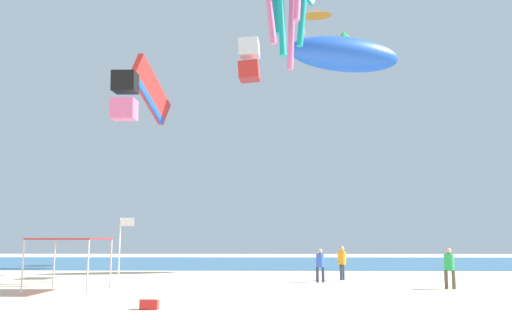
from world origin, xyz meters
name	(u,v)px	position (x,y,z in m)	size (l,w,h in m)	color
ground	(224,297)	(0.00, 0.00, -0.05)	(110.00, 110.00, 0.10)	beige
ocean_strip	(249,262)	(0.00, 28.60, 0.01)	(110.00, 25.37, 0.03)	#28608C
canopy_tent	(71,241)	(-6.57, 1.34, 2.09)	(2.62, 3.07, 2.21)	#B2B2B7
person_near_tent	(342,260)	(5.71, 7.90, 1.05)	(0.43, 0.44, 1.79)	#33384C
person_central	(320,263)	(4.37, 6.36, 0.99)	(0.45, 0.40, 1.68)	#33384C
person_rightmost	(449,265)	(9.75, 3.03, 1.05)	(0.43, 0.42, 1.78)	brown
banner_flag	(121,246)	(-4.53, 1.70, 1.89)	(0.61, 0.06, 3.08)	silver
cooler_box	(149,304)	(-2.03, -3.85, 0.18)	(0.57, 0.37, 0.35)	red
kite_box_white	(249,60)	(0.30, 19.42, 16.39)	(1.78, 1.70, 3.41)	white
kite_parafoil_red	(152,92)	(-6.69, 15.84, 12.75)	(1.70, 6.39, 3.93)	red
kite_delta_orange	(316,13)	(6.26, 24.20, 22.49)	(3.40, 3.43, 2.29)	orange
kite_inflatable_blue	(344,54)	(7.26, 15.06, 15.25)	(8.99, 5.25, 3.40)	blue
kite_box_black	(125,96)	(-6.33, 7.66, 10.16)	(1.31, 1.39, 2.83)	black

